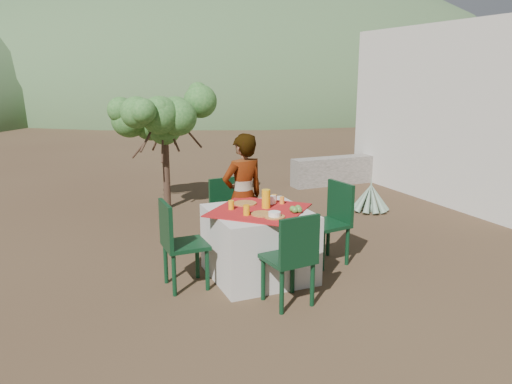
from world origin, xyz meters
TOP-DOWN VIEW (x-y plane):
  - ground at (0.00, 0.00)m, footprint 160.00×160.00m
  - table at (-0.03, -0.31)m, footprint 1.30×1.30m
  - chair_far at (-0.03, 0.67)m, footprint 0.46×0.46m
  - chair_near at (-0.03, -1.11)m, footprint 0.47×0.47m
  - chair_left at (-0.92, -0.28)m, footprint 0.44×0.44m
  - chair_right at (0.93, -0.24)m, footprint 0.49×0.49m
  - person at (0.03, 0.33)m, footprint 0.61×0.46m
  - shrub_tree at (-0.26, 2.95)m, footprint 1.51×1.48m
  - agave at (2.68, 1.43)m, footprint 0.61×0.60m
  - guesthouse at (5.60, 1.80)m, footprint 3.20×4.20m
  - stone_wall at (3.60, 3.40)m, footprint 2.60×0.35m
  - hill_near_right at (12.00, 36.00)m, footprint 48.00×48.00m
  - hill_far_center at (-4.00, 52.00)m, footprint 60.00×60.00m
  - hill_far_right at (28.00, 46.00)m, footprint 36.00×36.00m
  - plate_far at (-0.08, -0.03)m, footprint 0.26×0.26m
  - plate_near at (-0.08, -0.50)m, footprint 0.24×0.24m
  - glass_far at (-0.30, -0.19)m, footprint 0.06×0.06m
  - glass_near at (-0.24, -0.46)m, footprint 0.07×0.07m
  - juice_pitcher at (0.07, -0.28)m, footprint 0.09×0.09m
  - bowl_plate at (-0.00, -0.64)m, footprint 0.22×0.22m
  - white_bowl at (-0.00, -0.64)m, footprint 0.13×0.13m
  - jar_left at (0.30, -0.19)m, footprint 0.05×0.05m
  - jar_right at (0.23, -0.12)m, footprint 0.06×0.06m
  - napkin_holder at (0.20, -0.15)m, footprint 0.08×0.07m
  - fruit_cluster at (0.29, -0.56)m, footprint 0.14×0.13m

SIDE VIEW (x-z plane):
  - ground at x=0.00m, z-range 0.00..0.00m
  - hill_near_right at x=12.00m, z-range -10.00..10.00m
  - hill_far_center at x=-4.00m, z-range -12.00..12.00m
  - hill_far_right at x=28.00m, z-range -7.00..7.00m
  - agave at x=2.68m, z-range -0.11..0.54m
  - stone_wall at x=3.60m, z-range 0.00..0.55m
  - table at x=-0.03m, z-range 0.00..0.76m
  - chair_far at x=-0.03m, z-range 0.05..0.95m
  - chair_near at x=-0.03m, z-range 0.05..0.98m
  - chair_left at x=-0.92m, z-range 0.05..0.98m
  - chair_right at x=0.93m, z-range 0.05..1.01m
  - person at x=0.03m, z-range 0.00..1.51m
  - bowl_plate at x=0.00m, z-range 0.76..0.77m
  - plate_far at x=-0.08m, z-range 0.76..0.78m
  - plate_near at x=-0.08m, z-range 0.76..0.78m
  - fruit_cluster at x=0.29m, z-range 0.76..0.83m
  - white_bowl at x=0.00m, z-range 0.77..0.82m
  - jar_left at x=0.30m, z-range 0.76..0.84m
  - napkin_holder at x=0.20m, z-range 0.76..0.86m
  - glass_far at x=-0.30m, z-range 0.76..0.86m
  - jar_right at x=0.23m, z-range 0.76..0.86m
  - glass_near at x=-0.24m, z-range 0.76..0.87m
  - juice_pitcher at x=0.07m, z-range 0.76..0.97m
  - shrub_tree at x=-0.26m, z-range 0.51..2.29m
  - guesthouse at x=5.60m, z-range 0.00..3.00m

